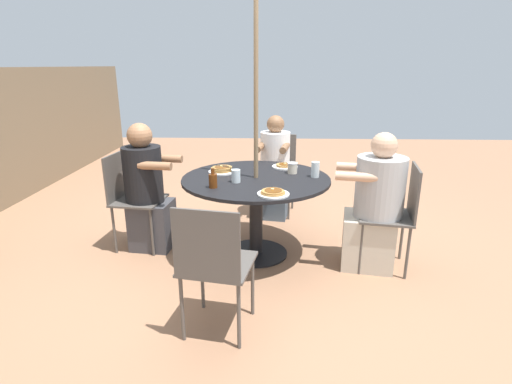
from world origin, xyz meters
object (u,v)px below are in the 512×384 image
diner_east (374,209)px  pancake_plate_a (285,166)px  diner_south (274,171)px  pancake_plate_c (222,170)px  pancake_plate_b (273,193)px  drinking_glass_a (236,176)px  syrup_bottle (213,180)px  patio_chair_east (396,210)px  patio_chair_south (277,168)px  patio_chair_west (130,194)px  patio_chair_north (213,262)px  coffee_cup (292,168)px  drinking_glass_b (315,170)px  diner_west (147,193)px  patio_table (256,192)px

diner_east → pancake_plate_a: 0.93m
diner_south → pancake_plate_c: size_ratio=4.70×
pancake_plate_b → drinking_glass_a: 0.45m
diner_east → pancake_plate_c: (0.34, 1.29, 0.23)m
pancake_plate_b → syrup_bottle: syrup_bottle is taller
patio_chair_east → pancake_plate_b: patio_chair_east is taller
pancake_plate_c → patio_chair_south: bearing=-27.1°
diner_east → drinking_glass_a: (0.03, 1.14, 0.26)m
patio_chair_west → pancake_plate_c: size_ratio=3.68×
patio_chair_north → patio_chair_south: 2.34m
drinking_glass_a → patio_chair_north: bearing=177.0°
coffee_cup → syrup_bottle: bearing=125.7°
patio_chair_east → drinking_glass_b: size_ratio=6.66×
patio_chair_west → pancake_plate_b: patio_chair_west is taller
patio_chair_south → diner_south: bearing=90.0°
patio_chair_north → patio_chair_west: size_ratio=1.00×
diner_east → patio_chair_south: bearing=40.8°
diner_south → coffee_cup: diner_south is taller
diner_west → syrup_bottle: 0.83m
diner_east → coffee_cup: (0.33, 0.66, 0.26)m
patio_table → patio_chair_south: size_ratio=1.44×
pancake_plate_a → drinking_glass_b: (-0.33, -0.25, 0.05)m
coffee_cup → drinking_glass_b: size_ratio=0.72×
patio_chair_west → pancake_plate_b: 1.46m
pancake_plate_a → diner_west: bearing=101.3°
diner_south → drinking_glass_a: (-1.14, 0.33, 0.25)m
diner_east → diner_south: bearing=45.2°
diner_east → patio_chair_west: (0.31, 2.14, 0.00)m
patio_chair_south → pancake_plate_c: bearing=72.5°
drinking_glass_a → diner_east: bearing=-91.4°
diner_south → coffee_cup: bearing=109.9°
coffee_cup → drinking_glass_a: bearing=122.4°
pancake_plate_c → syrup_bottle: 0.47m
patio_table → coffee_cup: bearing=-64.2°
patio_chair_east → diner_south: 1.55m
patio_table → patio_chair_east: patio_chair_east is taller
patio_chair_north → pancake_plate_a: (1.52, -0.47, 0.22)m
pancake_plate_a → coffee_cup: coffee_cup is taller
diner_east → drinking_glass_b: size_ratio=8.61×
pancake_plate_a → drinking_glass_a: size_ratio=2.28×
patio_table → diner_west: 1.00m
diner_south → pancake_plate_a: (-0.62, -0.09, 0.21)m
syrup_bottle → drinking_glass_a: size_ratio=1.49×
syrup_bottle → drinking_glass_b: (0.34, -0.83, 0.01)m
diner_west → pancake_plate_b: (-0.59, -1.14, 0.20)m
diner_south → patio_chair_south: bearing=-90.0°
pancake_plate_a → pancake_plate_b: pancake_plate_b is taller
patio_chair_east → pancake_plate_b: 1.06m
patio_chair_north → drinking_glass_b: bearing=69.2°
patio_chair_south → diner_west: (-1.04, 1.19, 0.02)m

